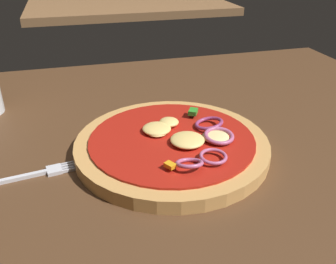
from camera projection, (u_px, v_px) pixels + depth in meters
The scene contains 4 objects.
dining_table at pixel (134, 160), 0.52m from camera, with size 1.11×0.81×0.03m.
pizza at pixel (173, 144), 0.50m from camera, with size 0.27×0.27×0.04m.
fork at pixel (24, 177), 0.45m from camera, with size 0.17×0.04×0.01m.
background_table at pixel (127, 4), 1.70m from camera, with size 0.90×0.64×0.03m.
Camera 1 is at (-0.07, -0.43, 0.30)m, focal length 38.72 mm.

